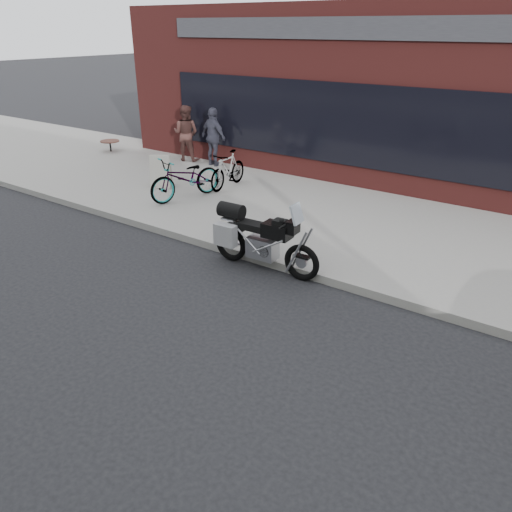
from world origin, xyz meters
name	(u,v)px	position (x,y,z in m)	size (l,w,h in m)	color
ground	(111,404)	(0.00, 0.00, 0.00)	(120.00, 120.00, 0.00)	black
near_sidewalk	(363,221)	(0.00, 7.00, 0.07)	(44.00, 6.00, 0.15)	gray
storefront	(401,83)	(-2.00, 13.98, 2.25)	(14.00, 10.07, 4.50)	#5B201D
motorcycle	(257,238)	(-0.64, 3.87, 0.58)	(2.12, 0.74, 1.34)	black
bicycle_front	(186,178)	(-4.05, 5.78, 0.66)	(0.67, 1.93, 1.01)	gray
bicycle_rear	(228,170)	(-3.80, 7.08, 0.61)	(0.44, 1.54, 0.93)	gray
sandwich_sign	(161,171)	(-5.26, 6.14, 0.56)	(0.69, 0.68, 0.82)	beige
cafe_table	(110,141)	(-9.50, 8.05, 0.47)	(0.62, 0.62, 0.35)	black
cafe_patron_left	(186,133)	(-6.59, 8.60, 0.98)	(0.81, 0.63, 1.66)	#462925
cafe_patron_right	(214,137)	(-5.50, 8.60, 0.99)	(0.99, 0.41, 1.69)	#373847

